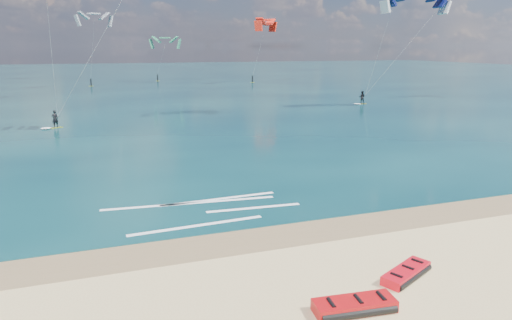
{
  "coord_description": "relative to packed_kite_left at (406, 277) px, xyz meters",
  "views": [
    {
      "loc": [
        -3.74,
        -12.96,
        7.46
      ],
      "look_at": [
        3.43,
        8.0,
        1.92
      ],
      "focal_mm": 32.0,
      "sensor_mm": 36.0,
      "label": 1
    }
  ],
  "objects": [
    {
      "name": "shoreline_foam",
      "position": [
        -4.63,
        8.54,
        0.05
      ],
      "size": [
        9.17,
        3.71,
        0.01
      ],
      "color": "white",
      "rests_on": "ground"
    },
    {
      "name": "distant_kites",
      "position": [
        -11.68,
        80.92,
        6.19
      ],
      "size": [
        67.28,
        44.16,
        14.82
      ],
      "color": "#92969A",
      "rests_on": "ground"
    },
    {
      "name": "wet_sand_strip",
      "position": [
        -5.43,
        4.57,
        0.0
      ],
      "size": [
        320.0,
        2.4,
        0.01
      ],
      "primitive_type": "cube",
      "color": "brown",
      "rests_on": "ground"
    },
    {
      "name": "packed_kite_mid",
      "position": [
        -2.67,
        -1.19,
        0.0
      ],
      "size": [
        2.71,
        1.4,
        0.42
      ],
      "primitive_type": null,
      "rotation": [
        0.0,
        0.0,
        -0.1
      ],
      "color": "#BA0C10",
      "rests_on": "ground"
    },
    {
      "name": "kitesurfer_main",
      "position": [
        -11.21,
        32.16,
        7.92
      ],
      "size": [
        10.86,
        5.99,
        15.33
      ],
      "rotation": [
        0.0,
        0.0,
        0.52
      ],
      "color": "#D4F01C",
      "rests_on": "sea"
    },
    {
      "name": "kitesurfer_far",
      "position": [
        25.46,
        38.49,
        7.85
      ],
      "size": [
        10.68,
        7.0,
        15.28
      ],
      "rotation": [
        0.0,
        0.0,
        -0.01
      ],
      "color": "yellow",
      "rests_on": "sea"
    },
    {
      "name": "sea",
      "position": [
        -5.43,
        105.57,
        0.02
      ],
      "size": [
        320.0,
        200.0,
        0.04
      ],
      "primitive_type": "cube",
      "color": "#08262F",
      "rests_on": "ground"
    },
    {
      "name": "packed_kite_left",
      "position": [
        0.0,
        0.0,
        0.0
      ],
      "size": [
        2.55,
        1.92,
        0.36
      ],
      "primitive_type": null,
      "rotation": [
        0.0,
        0.0,
        0.45
      ],
      "color": "red",
      "rests_on": "ground"
    },
    {
      "name": "ground",
      "position": [
        -5.43,
        41.57,
        0.0
      ],
      "size": [
        320.0,
        320.0,
        0.0
      ],
      "primitive_type": "plane",
      "color": "tan",
      "rests_on": "ground"
    }
  ]
}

